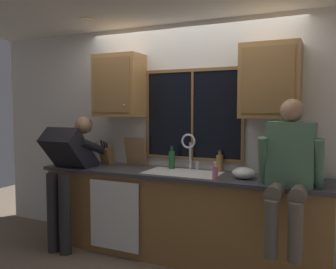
% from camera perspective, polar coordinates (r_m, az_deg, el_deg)
% --- Properties ---
extents(back_wall, '(5.46, 0.12, 2.55)m').
position_cam_1_polar(back_wall, '(4.08, 3.47, -0.31)').
color(back_wall, silver).
rests_on(back_wall, floor).
extents(ceiling_downlight_left, '(0.14, 0.14, 0.01)m').
position_cam_1_polar(ceiling_downlight_left, '(4.06, -12.94, 17.63)').
color(ceiling_downlight_left, '#FFEAB2').
extents(window_glass, '(1.10, 0.02, 0.95)m').
position_cam_1_polar(window_glass, '(3.98, 4.00, 3.18)').
color(window_glass, black).
extents(window_frame_top, '(1.17, 0.02, 0.04)m').
position_cam_1_polar(window_frame_top, '(3.99, 3.98, 10.27)').
color(window_frame_top, brown).
extents(window_frame_bottom, '(1.17, 0.02, 0.04)m').
position_cam_1_polar(window_frame_bottom, '(4.01, 3.91, -3.87)').
color(window_frame_bottom, brown).
extents(window_frame_left, '(0.03, 0.02, 0.95)m').
position_cam_1_polar(window_frame_left, '(4.21, -3.30, 3.25)').
color(window_frame_left, brown).
extents(window_frame_right, '(0.03, 0.02, 0.95)m').
position_cam_1_polar(window_frame_right, '(3.80, 11.96, 3.05)').
color(window_frame_right, brown).
extents(window_mullion_center, '(0.02, 0.02, 0.95)m').
position_cam_1_polar(window_mullion_center, '(3.97, 3.94, 3.18)').
color(window_mullion_center, brown).
extents(lower_cabinet_run, '(3.06, 0.58, 0.88)m').
position_cam_1_polar(lower_cabinet_run, '(3.92, 1.48, -12.95)').
color(lower_cabinet_run, olive).
rests_on(lower_cabinet_run, floor).
extents(countertop, '(3.12, 0.62, 0.04)m').
position_cam_1_polar(countertop, '(3.79, 1.37, -6.38)').
color(countertop, '#38383D').
rests_on(countertop, lower_cabinet_run).
extents(dishwasher_front, '(0.60, 0.02, 0.74)m').
position_cam_1_polar(dishwasher_front, '(3.92, -8.66, -12.73)').
color(dishwasher_front, white).
extents(upper_cabinet_left, '(0.56, 0.36, 0.72)m').
position_cam_1_polar(upper_cabinet_left, '(4.23, -7.84, 7.76)').
color(upper_cabinet_left, '#9E703D').
extents(upper_cabinet_right, '(0.56, 0.36, 0.72)m').
position_cam_1_polar(upper_cabinet_right, '(3.61, 16.10, 8.24)').
color(upper_cabinet_right, '#9E703D').
extents(sink, '(0.80, 0.46, 0.21)m').
position_cam_1_polar(sink, '(3.79, 2.35, -7.58)').
color(sink, silver).
rests_on(sink, lower_cabinet_run).
extents(faucet, '(0.18, 0.09, 0.40)m').
position_cam_1_polar(faucet, '(3.89, 3.49, -2.02)').
color(faucet, silver).
rests_on(faucet, countertop).
extents(person_standing, '(0.53, 0.71, 1.50)m').
position_cam_1_polar(person_standing, '(4.19, -15.64, -4.95)').
color(person_standing, '#262628').
rests_on(person_standing, floor).
extents(person_sitting_on_counter, '(0.54, 0.61, 1.26)m').
position_cam_1_polar(person_sitting_on_counter, '(3.21, 18.90, -4.86)').
color(person_sitting_on_counter, '#595147').
rests_on(person_sitting_on_counter, countertop).
extents(knife_block, '(0.12, 0.18, 0.32)m').
position_cam_1_polar(knife_block, '(4.36, -9.77, -3.33)').
color(knife_block, brown).
rests_on(knife_block, countertop).
extents(cutting_board, '(0.27, 0.09, 0.33)m').
position_cam_1_polar(cutting_board, '(4.24, -5.22, -2.72)').
color(cutting_board, '#997047').
rests_on(cutting_board, countertop).
extents(mixing_bowl, '(0.23, 0.23, 0.11)m').
position_cam_1_polar(mixing_bowl, '(3.53, 12.06, -6.08)').
color(mixing_bowl, silver).
rests_on(mixing_bowl, countertop).
extents(soap_dispenser, '(0.06, 0.07, 0.17)m').
position_cam_1_polar(soap_dispenser, '(3.46, 7.55, -6.00)').
color(soap_dispenser, pink).
rests_on(soap_dispenser, countertop).
extents(bottle_green_glass, '(0.07, 0.07, 0.26)m').
position_cam_1_polar(bottle_green_glass, '(3.98, 0.60, -4.02)').
color(bottle_green_glass, '#1E592D').
rests_on(bottle_green_glass, countertop).
extents(bottle_tall_clear, '(0.08, 0.08, 0.23)m').
position_cam_1_polar(bottle_tall_clear, '(3.86, 8.29, -4.49)').
color(bottle_tall_clear, olive).
rests_on(bottle_tall_clear, countertop).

